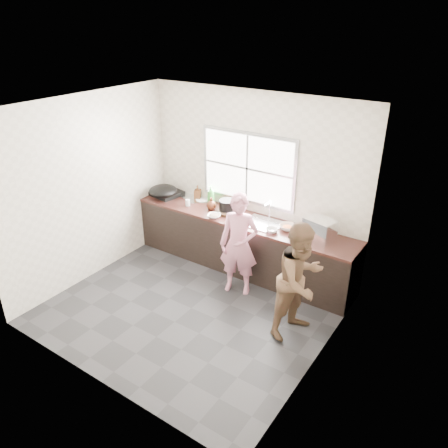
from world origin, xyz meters
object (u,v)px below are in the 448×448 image
Objects in this scene: woman at (239,248)px; pot_lid_left at (194,201)px; wok at (163,191)px; bowl_crabs at (288,228)px; bottle_brown_short at (211,204)px; glass_jar at (188,203)px; bottle_green at (211,195)px; black_pot at (227,206)px; bowl_mince at (214,216)px; bottle_brown_tall at (198,193)px; person_side at (300,280)px; cutting_board at (229,212)px; dish_rack at (320,229)px; pot_lid_right at (189,196)px; bowl_held at (272,230)px; burner at (167,193)px; plate_food at (203,200)px.

woman is 5.75× the size of pot_lid_left.
bowl_crabs is at bearing 3.65° from wok.
bottle_brown_short reaches higher than glass_jar.
black_pot is at bearing -12.36° from bottle_green.
bottle_brown_tall is (-0.65, 0.44, 0.08)m from bowl_mince.
wok is at bearing -161.00° from bottle_green.
person_side reaches higher than wok.
cutting_board is 1.55× the size of pot_lid_left.
pot_lid_left is (-1.30, 0.68, 0.17)m from woman.
wok is at bearing -164.84° from dish_rack.
person_side is at bearing -29.95° from black_pot.
bowl_held is at bearing -12.11° from pot_lid_right.
glass_jar is (-0.65, -0.17, -0.04)m from black_pot.
bowl_mince reaches higher than pot_lid_right.
cutting_board is at bearing -14.04° from bottle_green.
glass_jar is at bearing -175.70° from bowl_crabs.
black_pot reaches higher than glass_jar.
burner is at bearing 143.98° from woman.
woman is 1.27m from bottle_green.
plate_food is 0.70× the size of bottle_green.
dish_rack is (2.69, 0.12, 0.00)m from wok.
wok is (-0.50, -0.01, 0.10)m from glass_jar.
black_pot is 1.55m from dish_rack.
bowl_held reaches higher than bowl_crabs.
bowl_mince is 1.06× the size of bowl_crabs.
bottle_brown_tall is at bearing 166.57° from bowl_held.
cutting_board is 0.10m from black_pot.
person_side is 2.61m from pot_lid_left.
bowl_held reaches higher than pot_lid_left.
person_side is 4.67× the size of bottle_green.
person_side reaches higher than cutting_board.
burner is at bearing -179.25° from black_pot.
woman is at bearing -27.74° from pot_lid_right.
black_pot reaches higher than bowl_held.
glass_jar is at bearing -164.58° from dish_rack.
burner is (-2.13, 0.22, -0.00)m from bowl_held.
pot_lid_right is at bearing 151.98° from bowl_mince.
plate_food is at bearing 47.54° from pot_lid_left.
dish_rack reaches higher than wok.
black_pot is at bearing 81.64° from bowl_mince.
bowl_crabs is 0.43× the size of burner.
black_pot reaches higher than cutting_board.
bottle_brown_tall reaches higher than burner.
bottle_green reaches higher than bottle_brown_short.
burner is 0.22m from wok.
bottle_brown_short is 1.71× the size of glass_jar.
glass_jar is (0.04, -0.32, -0.05)m from bottle_brown_tall.
bowl_crabs is 0.73× the size of black_pot.
plate_food is 0.27m from bottle_green.
bowl_crabs is 0.59× the size of bottle_green.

